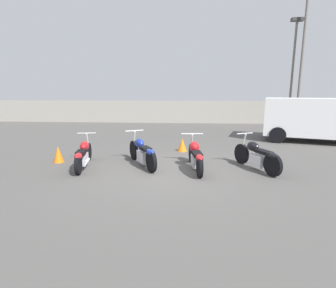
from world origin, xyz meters
The scene contains 11 objects.
ground_plane centered at (0.00, 0.00, 0.00)m, with size 60.00×60.00×0.00m, color #514F4C.
fence_back centered at (0.00, 11.44, 0.78)m, with size 40.00×0.04×1.57m.
light_pole_left centered at (7.50, 10.07, 4.81)m, with size 0.70×0.35×8.24m.
light_pole_right centered at (7.19, 10.54, 3.96)m, with size 0.70×0.35×6.61m.
motorcycle_slot_0 centered at (-2.50, 0.28, 0.39)m, with size 0.69×2.10×0.93m.
motorcycle_slot_1 centered at (-0.77, 0.55, 0.41)m, with size 1.19×1.94×1.00m.
motorcycle_slot_2 centered at (0.83, 0.27, 0.40)m, with size 0.68×2.11×0.95m.
motorcycle_slot_3 centered at (2.60, 0.36, 0.41)m, with size 0.97×1.84×0.99m.
parked_van centered at (6.66, 4.86, 1.08)m, with size 5.43×3.40×1.93m.
traffic_cone_near centered at (-3.52, 0.75, 0.26)m, with size 0.32×0.32×0.52m.
traffic_cone_far centered at (0.40, 2.60, 0.24)m, with size 0.35×0.35×0.48m.
Camera 1 is at (0.57, -7.10, 2.25)m, focal length 28.00 mm.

